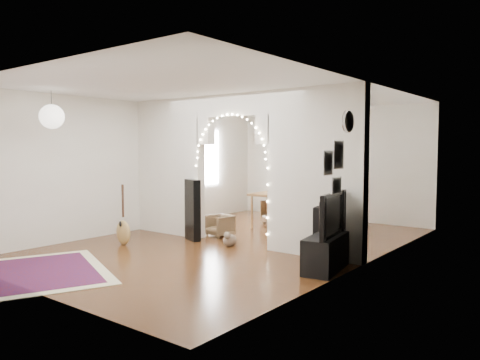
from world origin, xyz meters
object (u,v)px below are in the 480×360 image
Objects in this scene: media_console at (326,253)px; dining_table at (280,197)px; bookcase at (323,197)px; acoustic_guitar at (123,223)px; dining_chair_right at (220,226)px; dining_chair_left at (278,212)px; floor_speaker at (326,235)px.

dining_table reaches higher than media_console.
bookcase is (-1.58, 2.94, 0.46)m from media_console.
media_console is 3.48m from dining_table.
media_console is 0.71× the size of bookcase.
acoustic_guitar is 1.88m from dining_chair_right.
dining_table is (-0.80, -0.44, -0.02)m from bookcase.
dining_chair_left is 1.32× the size of dining_chair_right.
floor_speaker reaches higher than media_console.
bookcase is 1.18m from dining_chair_left.
floor_speaker is at bearing -45.96° from dining_table.
bookcase is at bearing 108.48° from media_console.
dining_chair_left is at bearing 161.06° from bookcase.
acoustic_guitar is 3.67m from dining_chair_left.
media_console is at bearing -75.25° from floor_speaker.
bookcase reaches higher than dining_table.
dining_chair_left is at bearing 123.11° from media_console.
acoustic_guitar reaches higher than dining_chair_left.
floor_speaker is at bearing -83.55° from bookcase.
dining_table is at bearing -173.09° from bookcase.
floor_speaker is 0.69× the size of dining_table.
bookcase is 2.28× the size of dining_chair_left.
media_console is (0.22, -0.43, -0.17)m from floor_speaker.
bookcase is 1.15× the size of dining_table.
dining_chair_left is at bearing 125.87° from dining_table.
media_console is 0.81× the size of dining_table.
dining_table reaches higher than dining_chair_right.
dining_table is (1.30, 3.15, 0.28)m from acoustic_guitar.
media_console is at bearing 30.80° from acoustic_guitar.
dining_table is (-2.16, 2.08, 0.26)m from floor_speaker.
dining_table is at bearing 88.40° from acoustic_guitar.
dining_chair_left is 1.86m from dining_chair_right.
bookcase is at bearing 70.31° from dining_chair_right.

